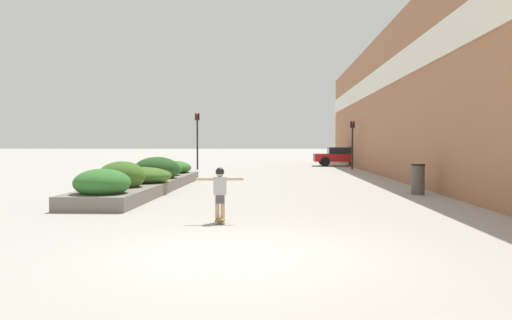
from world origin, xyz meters
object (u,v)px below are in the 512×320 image
at_px(car_leftmost, 449,156).
at_px(skateboarder, 220,187).
at_px(trash_bin, 418,179).
at_px(car_center_left, 341,156).
at_px(traffic_light_right, 352,136).
at_px(traffic_light_left, 197,132).
at_px(skateboard, 220,219).

bearing_deg(car_leftmost, skateboarder, -27.42).
bearing_deg(trash_bin, car_center_left, 89.74).
bearing_deg(traffic_light_right, skateboarder, -105.51).
bearing_deg(trash_bin, traffic_light_left, 122.64).
xyz_separation_m(car_leftmost, traffic_light_right, (-7.99, -5.06, 1.45)).
bearing_deg(car_center_left, skateboard, 167.47).
bearing_deg(traffic_light_right, skateboard, -105.51).
xyz_separation_m(skateboard, trash_bin, (6.02, 6.20, 0.45)).
distance_m(car_leftmost, car_center_left, 8.05).
height_order(skateboard, traffic_light_left, traffic_light_left).
bearing_deg(skateboard, traffic_light_right, 68.44).
height_order(skateboard, traffic_light_right, traffic_light_right).
height_order(skateboard, car_leftmost, car_leftmost).
bearing_deg(traffic_light_left, car_center_left, 28.58).
xyz_separation_m(trash_bin, car_leftmost, (8.15, 21.12, 0.23)).
height_order(car_center_left, traffic_light_left, traffic_light_left).
distance_m(skateboarder, trash_bin, 8.64).
distance_m(skateboard, traffic_light_right, 23.20).
bearing_deg(skateboard, traffic_light_left, 94.48).
distance_m(car_leftmost, traffic_light_left, 19.10).
xyz_separation_m(skateboarder, car_center_left, (6.12, 27.53, 0.00)).
bearing_deg(skateboarder, traffic_light_left, 94.48).
bearing_deg(skateboard, car_leftmost, 56.54).
relative_size(skateboarder, car_center_left, 0.27).
bearing_deg(traffic_light_left, skateboarder, -79.47).
distance_m(trash_bin, car_leftmost, 22.64).
bearing_deg(trash_bin, skateboarder, -134.18).
distance_m(skateboarder, traffic_light_left, 22.42).
bearing_deg(traffic_light_left, traffic_light_right, 1.58).
bearing_deg(trash_bin, traffic_light_right, 89.44).
relative_size(trash_bin, traffic_light_right, 0.32).
xyz_separation_m(traffic_light_left, traffic_light_right, (10.26, 0.28, -0.31)).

